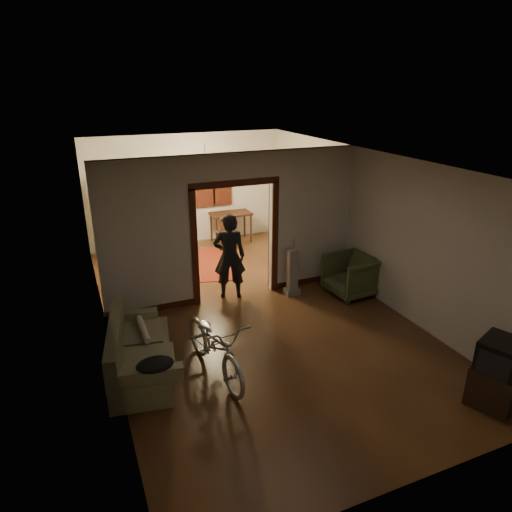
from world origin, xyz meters
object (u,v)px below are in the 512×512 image
sofa (140,347)px  locker (136,216)px  armchair (351,275)px  desk (231,228)px  bicycle (215,345)px  person (229,256)px

sofa → locker: (0.79, 5.02, 0.54)m
locker → sofa: bearing=-104.6°
armchair → desk: size_ratio=0.85×
bicycle → person: size_ratio=1.06×
bicycle → person: (1.05, 2.31, 0.37)m
desk → bicycle: bearing=-127.8°
sofa → person: 2.79m
sofa → desk: size_ratio=1.74×
sofa → armchair: (4.28, 1.04, -0.01)m
sofa → armchair: size_ratio=2.04×
armchair → person: size_ratio=0.53×
bicycle → locker: locker is taller
armchair → desk: bearing=-168.6°
bicycle → locker: 5.49m
bicycle → locker: (-0.19, 5.47, 0.49)m
person → desk: 3.33m
person → desk: (1.14, 3.09, -0.46)m
sofa → bicycle: bicycle is taller
armchair → person: (-2.25, 0.83, 0.44)m
bicycle → desk: 5.83m
sofa → locker: 5.11m
person → locker: (-1.24, 3.15, 0.12)m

